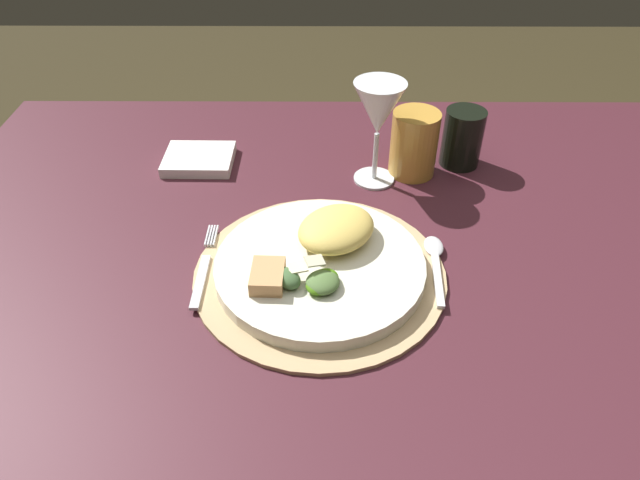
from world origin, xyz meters
TOP-DOWN VIEW (x-y plane):
  - dining_table at (0.00, 0.00)m, footprint 1.32×0.95m
  - placemat at (-0.05, -0.04)m, footprint 0.34×0.34m
  - dinner_plate at (-0.05, -0.04)m, footprint 0.28×0.28m
  - pasta_serving at (-0.03, -0.00)m, footprint 0.15×0.15m
  - salad_greens at (-0.06, -0.09)m, footprint 0.10×0.06m
  - bread_piece at (-0.12, -0.09)m, footprint 0.04×0.06m
  - fork at (-0.21, -0.04)m, footprint 0.01×0.17m
  - spoon at (0.11, -0.02)m, footprint 0.03×0.14m
  - napkin at (-0.26, 0.24)m, footprint 0.12×0.10m
  - wine_glass at (0.04, 0.19)m, footprint 0.08×0.08m
  - amber_tumbler at (0.10, 0.21)m, footprint 0.08×0.08m
  - dark_tumbler at (0.19, 0.24)m, footprint 0.07×0.07m

SIDE VIEW (x-z plane):
  - dining_table at x=0.00m, z-range 0.22..0.93m
  - placemat at x=-0.05m, z-range 0.71..0.72m
  - fork at x=-0.21m, z-range 0.72..0.72m
  - spoon at x=0.11m, z-range 0.72..0.72m
  - napkin at x=-0.26m, z-range 0.71..0.73m
  - dinner_plate at x=-0.05m, z-range 0.72..0.74m
  - salad_greens at x=-0.06m, z-range 0.73..0.76m
  - bread_piece at x=-0.12m, z-range 0.74..0.76m
  - pasta_serving at x=-0.03m, z-range 0.74..0.77m
  - dark_tumbler at x=0.19m, z-range 0.71..0.81m
  - amber_tumbler at x=0.10m, z-range 0.71..0.82m
  - wine_glass at x=0.04m, z-range 0.75..0.92m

